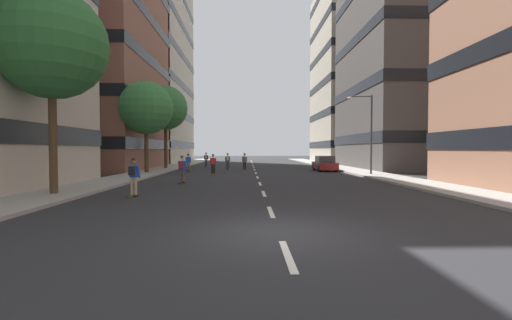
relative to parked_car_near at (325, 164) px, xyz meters
name	(u,v)px	position (x,y,z in m)	size (l,w,h in m)	color
ground_plane	(255,171)	(-7.05, 0.71, -0.70)	(160.56, 160.56, 0.00)	#28282B
sidewalk_left	(166,168)	(-16.85, 4.06, -0.63)	(3.12, 73.59, 0.14)	#9E9991
sidewalk_right	(341,168)	(2.76, 4.06, -0.63)	(3.12, 73.59, 0.14)	#9E9991
lane_markings	(255,170)	(-7.05, 1.95, -0.70)	(0.16, 62.20, 0.01)	silver
building_left_mid	(77,2)	(-26.62, 4.45, 17.71)	(16.53, 18.13, 36.64)	brown
building_left_far	(133,59)	(-26.62, 23.77, 16.46)	(16.53, 22.32, 34.14)	#BCB29E
building_right_mid	(426,71)	(12.52, 4.45, 10.44)	(16.53, 17.16, 22.10)	#4C4744
building_right_far	(368,74)	(12.52, 23.77, 14.16)	(16.53, 17.03, 29.53)	#B2A893
parked_car_near	(325,164)	(0.00, 0.00, 0.00)	(1.82, 4.40, 1.52)	maroon
street_tree_near	(51,44)	(-16.85, -18.69, 6.29)	(5.01, 5.01, 9.38)	#4C3823
street_tree_mid	(146,108)	(-16.85, -3.59, 5.17)	(4.73, 4.73, 8.11)	#4C3823
street_tree_far	(165,108)	(-16.85, 3.89, 6.04)	(4.85, 4.85, 9.05)	#4C3823
streetlamp_right	(367,126)	(2.08, -6.38, 3.44)	(2.13, 0.30, 6.50)	#3F3F44
skater_0	(245,161)	(-8.11, 1.19, 0.32)	(0.55, 0.92, 1.78)	brown
skater_1	(213,163)	(-10.78, -4.93, 0.29)	(0.54, 0.91, 1.78)	brown
skater_2	(228,160)	(-9.92, 2.20, 0.32)	(0.55, 0.91, 1.78)	brown
skater_3	(206,158)	(-13.15, 10.34, 0.32)	(0.54, 0.91, 1.78)	brown
skater_4	(188,162)	(-13.62, -0.74, 0.29)	(0.54, 0.91, 1.78)	brown
skater_5	(182,167)	(-12.06, -12.52, 0.32)	(0.56, 0.92, 1.78)	brown
skater_6	(133,175)	(-13.09, -18.96, 0.32)	(0.56, 0.92, 1.78)	brown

